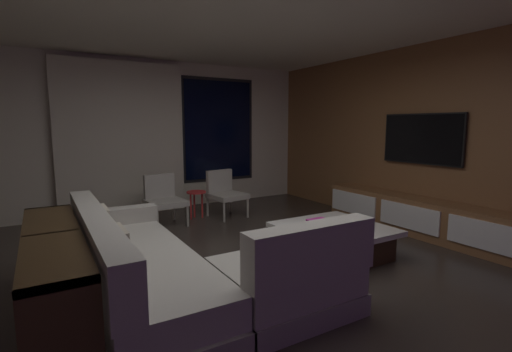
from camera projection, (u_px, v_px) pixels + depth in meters
floor at (253, 278)px, 3.73m from camera, size 9.20×9.20×0.00m
back_wall_with_window at (149, 136)px, 6.60m from camera, size 6.60×0.30×2.70m
media_wall at (443, 139)px, 5.10m from camera, size 0.12×7.80×2.70m
sectional_couch at (176, 271)px, 3.17m from camera, size 1.98×2.50×0.82m
coffee_table at (333, 240)px, 4.34m from camera, size 1.16×1.16×0.36m
book_stack_on_coffee_table at (319, 222)px, 4.42m from camera, size 0.25×0.20×0.05m
accent_chair_near_window at (224, 191)px, 6.24m from camera, size 0.62×0.63×0.78m
accent_chair_by_curtain at (163, 197)px, 5.70m from camera, size 0.60×0.61×0.78m
side_stool at (196, 196)px, 6.07m from camera, size 0.32×0.32×0.46m
media_console at (421, 218)px, 5.15m from camera, size 0.46×3.10×0.52m
mounted_tv at (422, 139)px, 5.26m from camera, size 0.05×1.25×0.72m
console_table_behind_couch at (55, 274)px, 2.80m from camera, size 0.40×2.10×0.74m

